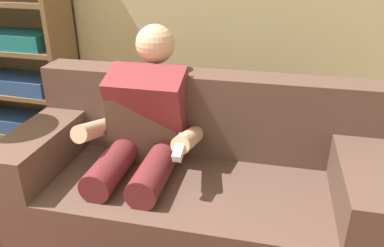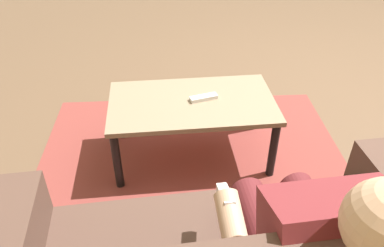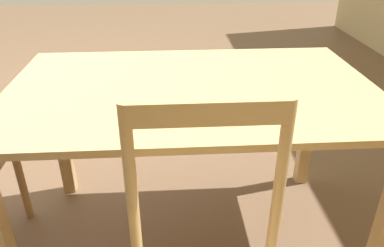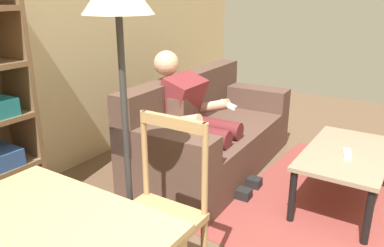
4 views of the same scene
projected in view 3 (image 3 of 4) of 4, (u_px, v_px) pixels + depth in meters
ground_plane at (13, 129)px, 2.70m from camera, size 9.09×9.09×0.00m
dining_table at (192, 112)px, 1.48m from camera, size 1.38×0.88×0.76m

